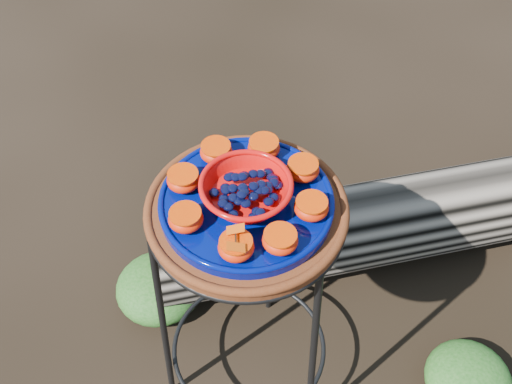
% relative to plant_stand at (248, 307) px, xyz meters
% --- Properties ---
extents(ground, '(60.00, 60.00, 0.00)m').
position_rel_plant_stand_xyz_m(ground, '(0.00, 0.00, -0.35)').
color(ground, black).
extents(plant_stand, '(0.44, 0.44, 0.70)m').
position_rel_plant_stand_xyz_m(plant_stand, '(0.00, 0.00, 0.00)').
color(plant_stand, black).
rests_on(plant_stand, ground).
extents(terracotta_saucer, '(0.40, 0.40, 0.03)m').
position_rel_plant_stand_xyz_m(terracotta_saucer, '(0.00, 0.00, 0.37)').
color(terracotta_saucer, '#531E09').
rests_on(terracotta_saucer, plant_stand).
extents(cobalt_plate, '(0.34, 0.34, 0.02)m').
position_rel_plant_stand_xyz_m(cobalt_plate, '(0.00, 0.00, 0.39)').
color(cobalt_plate, '#020F54').
rests_on(cobalt_plate, terracotta_saucer).
extents(red_bowl, '(0.17, 0.17, 0.05)m').
position_rel_plant_stand_xyz_m(red_bowl, '(0.00, 0.00, 0.43)').
color(red_bowl, red).
rests_on(red_bowl, cobalt_plate).
extents(glass_gems, '(0.13, 0.13, 0.02)m').
position_rel_plant_stand_xyz_m(glass_gems, '(0.00, 0.00, 0.46)').
color(glass_gems, black).
rests_on(glass_gems, red_bowl).
extents(orange_half_0, '(0.07, 0.07, 0.04)m').
position_rel_plant_stand_xyz_m(orange_half_0, '(0.02, -0.13, 0.42)').
color(orange_half_0, '#CD0600').
rests_on(orange_half_0, cobalt_plate).
extents(orange_half_1, '(0.07, 0.07, 0.04)m').
position_rel_plant_stand_xyz_m(orange_half_1, '(0.09, -0.09, 0.42)').
color(orange_half_1, '#CD0600').
rests_on(orange_half_1, cobalt_plate).
extents(orange_half_2, '(0.07, 0.07, 0.04)m').
position_rel_plant_stand_xyz_m(orange_half_2, '(0.13, -0.00, 0.42)').
color(orange_half_2, '#CD0600').
rests_on(orange_half_2, cobalt_plate).
extents(orange_half_3, '(0.07, 0.07, 0.04)m').
position_rel_plant_stand_xyz_m(orange_half_3, '(0.09, 0.09, 0.42)').
color(orange_half_3, '#CD0600').
rests_on(orange_half_3, cobalt_plate).
extents(orange_half_4, '(0.07, 0.07, 0.04)m').
position_rel_plant_stand_xyz_m(orange_half_4, '(0.00, 0.13, 0.42)').
color(orange_half_4, '#CD0600').
rests_on(orange_half_4, cobalt_plate).
extents(orange_half_5, '(0.07, 0.07, 0.04)m').
position_rel_plant_stand_xyz_m(orange_half_5, '(-0.09, 0.09, 0.42)').
color(orange_half_5, '#CD0600').
rests_on(orange_half_5, cobalt_plate).
extents(orange_half_6, '(0.07, 0.07, 0.04)m').
position_rel_plant_stand_xyz_m(orange_half_6, '(-0.13, 0.00, 0.42)').
color(orange_half_6, '#CD0600').
rests_on(orange_half_6, cobalt_plate).
extents(orange_half_7, '(0.07, 0.07, 0.04)m').
position_rel_plant_stand_xyz_m(orange_half_7, '(-0.09, -0.09, 0.42)').
color(orange_half_7, '#CD0600').
rests_on(orange_half_7, cobalt_plate).
extents(butterfly, '(0.08, 0.06, 0.01)m').
position_rel_plant_stand_xyz_m(butterfly, '(0.02, -0.13, 0.45)').
color(butterfly, '#DA4908').
rests_on(butterfly, orange_half_0).
extents(driftwood_log, '(1.44, 1.00, 0.27)m').
position_rel_plant_stand_xyz_m(driftwood_log, '(0.29, 0.53, -0.22)').
color(driftwood_log, black).
rests_on(driftwood_log, ground).
extents(foliage_left, '(0.26, 0.26, 0.13)m').
position_rel_plant_stand_xyz_m(foliage_left, '(-0.33, 0.16, -0.29)').
color(foliage_left, '#154910').
rests_on(foliage_left, ground).
extents(foliage_right, '(0.24, 0.24, 0.12)m').
position_rel_plant_stand_xyz_m(foliage_right, '(0.59, 0.10, -0.29)').
color(foliage_right, '#154910').
rests_on(foliage_right, ground).
extents(foliage_back, '(0.34, 0.34, 0.17)m').
position_rel_plant_stand_xyz_m(foliage_back, '(-0.23, 0.44, -0.26)').
color(foliage_back, '#154910').
rests_on(foliage_back, ground).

